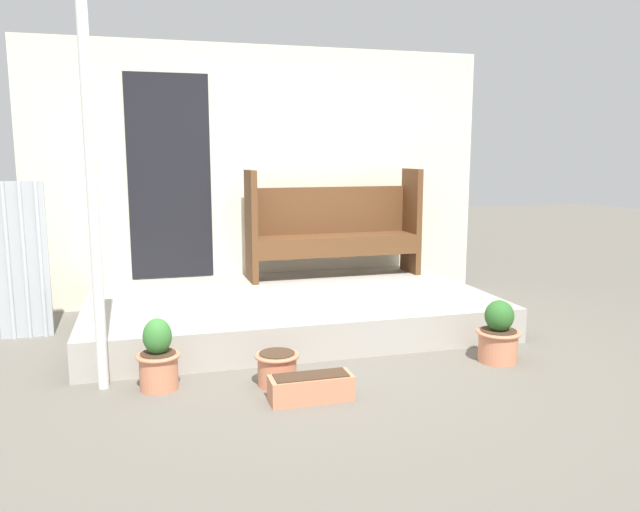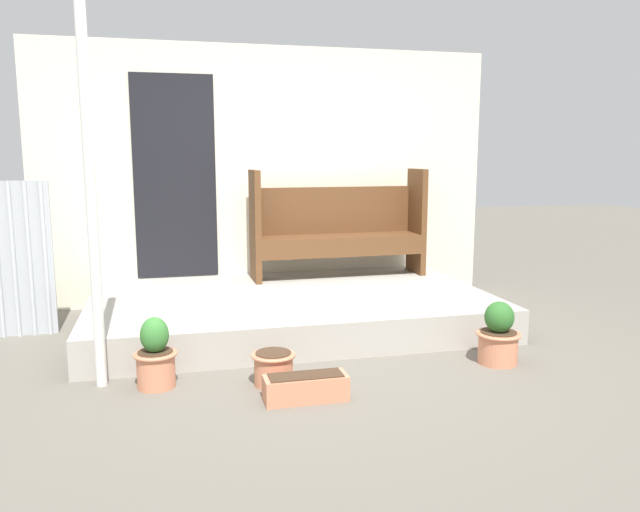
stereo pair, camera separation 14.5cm
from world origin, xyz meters
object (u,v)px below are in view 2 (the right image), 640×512
object	(u,v)px
flower_pot_middle	(273,367)
planter_box_rect	(306,387)
flower_pot_right	(498,337)
flower_pot_left	(155,357)
bench	(338,225)
support_post	(91,202)

from	to	relation	value
flower_pot_middle	planter_box_rect	xyz separation A→B (m)	(0.15, -0.32, -0.04)
flower_pot_right	flower_pot_left	bearing A→B (deg)	177.26
bench	flower_pot_middle	xyz separation A→B (m)	(-1.03, -2.13, -0.69)
support_post	flower_pot_left	distance (m)	1.08
support_post	bench	distance (m)	2.88
bench	flower_pot_left	distance (m)	2.75
flower_pot_left	flower_pot_right	xyz separation A→B (m)	(2.44, -0.12, -0.00)
support_post	flower_pot_middle	world-z (taller)	support_post
bench	flower_pot_right	world-z (taller)	bench
support_post	bench	xyz separation A→B (m)	(2.15, 1.87, -0.41)
bench	flower_pot_left	size ratio (longest dim) A/B	3.72
flower_pot_left	flower_pot_right	size ratio (longest dim) A/B	1.02
support_post	planter_box_rect	bearing A→B (deg)	-24.32
bench	planter_box_rect	xyz separation A→B (m)	(-0.88, -2.44, -0.73)
bench	flower_pot_left	xyz separation A→B (m)	(-1.79, -1.99, -0.61)
support_post	planter_box_rect	size ratio (longest dim) A/B	4.66
planter_box_rect	support_post	bearing A→B (deg)	155.68
flower_pot_left	planter_box_rect	xyz separation A→B (m)	(0.91, -0.46, -0.12)
flower_pot_middle	support_post	bearing A→B (deg)	167.18
bench	flower_pot_left	world-z (taller)	bench
flower_pot_middle	flower_pot_right	distance (m)	1.68
flower_pot_left	flower_pot_middle	size ratio (longest dim) A/B	1.59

